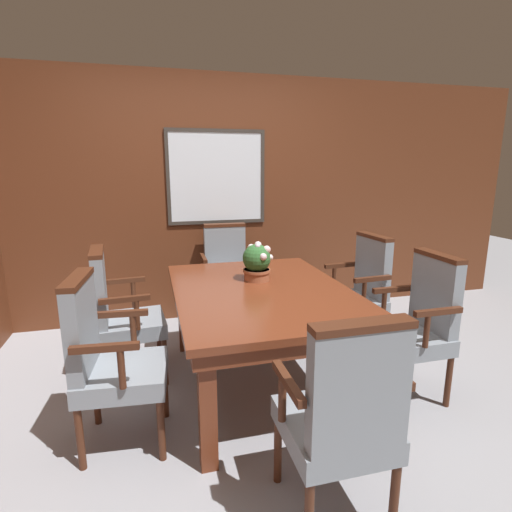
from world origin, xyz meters
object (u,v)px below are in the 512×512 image
Objects in this scene: chair_head_near at (343,414)px; chair_right_near at (417,321)px; chair_head_far at (227,271)px; dining_table at (262,301)px; chair_right_far at (359,289)px; chair_left_far at (119,311)px; potted_plant at (257,262)px; chair_left_near at (107,356)px.

chair_head_near is 1.26m from chair_right_near.
chair_head_far is at bearing -88.82° from chair_head_near.
dining_table is 1.65× the size of chair_head_near.
chair_right_far is (0.97, 0.37, -0.10)m from dining_table.
potted_plant is at bearing -101.94° from chair_left_far.
chair_right_near is at bearing -114.86° from chair_left_far.
chair_head_far reaches higher than dining_table.
potted_plant is at bearing 83.41° from dining_table.
chair_head_near is 1.00× the size of chair_right_near.
dining_table is at bearing -63.98° from chair_left_near.
chair_head_far is at bearing -51.95° from chair_left_far.
chair_head_near is 3.47× the size of potted_plant.
dining_table is at bearing -73.39° from chair_right_far.
chair_head_far is (-0.04, 2.43, 0.00)m from chair_head_near.
chair_head_far is 3.47× the size of potted_plant.
chair_head_far and chair_left_near have the same top height.
chair_left_near is (-0.99, -0.38, -0.10)m from dining_table.
chair_left_near is 3.47× the size of potted_plant.
chair_head_near is 1.30m from chair_left_near.
chair_right_near is 3.47× the size of potted_plant.
chair_left_near is 1.00× the size of chair_left_far.
dining_table is 1.65× the size of chair_left_near.
chair_left_far is (-0.98, 0.35, -0.10)m from dining_table.
chair_right_far is at bearing -93.88° from chair_left_far.
chair_head_near is 1.83m from chair_right_far.
dining_table is 1.04m from chair_right_far.
chair_head_far is 1.89m from chair_left_near.
chair_head_far is 1.07m from potted_plant.
chair_left_near is at bearing 174.12° from chair_left_far.
chair_left_near and chair_right_near have the same top height.
potted_plant reaches higher than chair_head_near.
chair_right_far is (1.97, 0.75, 0.00)m from chair_left_near.
chair_right_far is at bearing -120.90° from chair_head_near.
chair_right_far is at bearing -178.55° from chair_right_near.
chair_right_near is (1.97, -0.73, 0.00)m from chair_left_far.
chair_head_near is at bearing -123.52° from chair_left_near.
potted_plant reaches higher than chair_left_near.
potted_plant is (-0.95, -0.15, 0.33)m from chair_right_far.
chair_head_near and chair_right_far have the same top height.
chair_right_near is (1.99, -0.00, 0.00)m from chair_left_near.
dining_table is 1.20m from chair_head_near.
chair_right_near is (0.97, 0.81, 0.00)m from chair_head_near.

